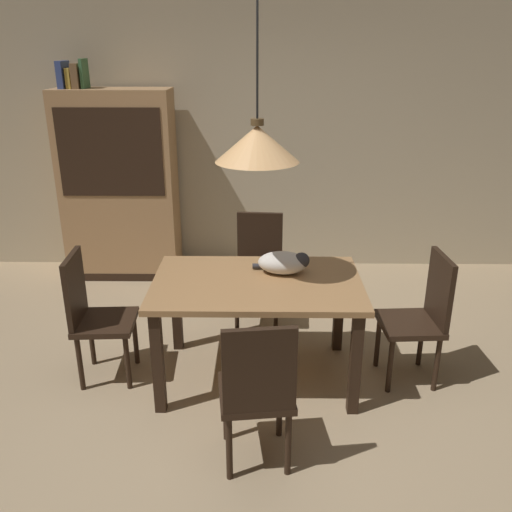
{
  "coord_description": "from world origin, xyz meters",
  "views": [
    {
      "loc": [
        0.05,
        -2.85,
        2.21
      ],
      "look_at": [
        0.01,
        0.64,
        0.85
      ],
      "focal_mm": 37.72,
      "sensor_mm": 36.0,
      "label": 1
    }
  ],
  "objects_px": {
    "dining_table": "(257,294)",
    "chair_near_front": "(257,389)",
    "cat_sleeping": "(284,263)",
    "book_blue_wide": "(63,75)",
    "pendant_lamp": "(257,143)",
    "book_yellow_short": "(71,78)",
    "chair_far_back": "(259,264)",
    "book_brown_thick": "(78,76)",
    "chair_left_side": "(93,312)",
    "hutch_bookcase": "(120,190)",
    "book_green_slim": "(84,73)",
    "chair_right_side": "(422,313)"
  },
  "relations": [
    {
      "from": "book_blue_wide",
      "to": "book_green_slim",
      "type": "relative_size",
      "value": 0.92
    },
    {
      "from": "hutch_bookcase",
      "to": "book_green_slim",
      "type": "relative_size",
      "value": 7.12
    },
    {
      "from": "cat_sleeping",
      "to": "book_yellow_short",
      "type": "height_order",
      "value": "book_yellow_short"
    },
    {
      "from": "dining_table",
      "to": "pendant_lamp",
      "type": "distance_m",
      "value": 1.01
    },
    {
      "from": "dining_table",
      "to": "book_brown_thick",
      "type": "relative_size",
      "value": 5.83
    },
    {
      "from": "chair_right_side",
      "to": "hutch_bookcase",
      "type": "xyz_separation_m",
      "value": [
        -2.5,
        1.88,
        0.38
      ]
    },
    {
      "from": "chair_left_side",
      "to": "book_yellow_short",
      "type": "xyz_separation_m",
      "value": [
        -0.6,
        1.89,
        1.43
      ]
    },
    {
      "from": "chair_right_side",
      "to": "book_yellow_short",
      "type": "distance_m",
      "value": 3.71
    },
    {
      "from": "book_brown_thick",
      "to": "book_blue_wide",
      "type": "bearing_deg",
      "value": 180.0
    },
    {
      "from": "chair_right_side",
      "to": "book_brown_thick",
      "type": "relative_size",
      "value": 3.88
    },
    {
      "from": "chair_near_front",
      "to": "book_blue_wide",
      "type": "distance_m",
      "value": 3.61
    },
    {
      "from": "dining_table",
      "to": "book_yellow_short",
      "type": "relative_size",
      "value": 7.0
    },
    {
      "from": "chair_left_side",
      "to": "book_green_slim",
      "type": "relative_size",
      "value": 3.58
    },
    {
      "from": "book_yellow_short",
      "to": "chair_right_side",
      "type": "bearing_deg",
      "value": -33.29
    },
    {
      "from": "chair_right_side",
      "to": "chair_near_front",
      "type": "distance_m",
      "value": 1.42
    },
    {
      "from": "book_yellow_short",
      "to": "book_green_slim",
      "type": "distance_m",
      "value": 0.14
    },
    {
      "from": "dining_table",
      "to": "chair_near_front",
      "type": "height_order",
      "value": "chair_near_front"
    },
    {
      "from": "chair_far_back",
      "to": "chair_left_side",
      "type": "distance_m",
      "value": 1.44
    },
    {
      "from": "chair_right_side",
      "to": "chair_near_front",
      "type": "bearing_deg",
      "value": -141.74
    },
    {
      "from": "dining_table",
      "to": "chair_near_front",
      "type": "relative_size",
      "value": 1.51
    },
    {
      "from": "chair_left_side",
      "to": "cat_sleeping",
      "type": "relative_size",
      "value": 2.38
    },
    {
      "from": "pendant_lamp",
      "to": "book_green_slim",
      "type": "xyz_separation_m",
      "value": [
        -1.6,
        1.88,
        0.32
      ]
    },
    {
      "from": "cat_sleeping",
      "to": "book_brown_thick",
      "type": "bearing_deg",
      "value": 136.65
    },
    {
      "from": "chair_near_front",
      "to": "book_brown_thick",
      "type": "bearing_deg",
      "value": 121.2
    },
    {
      "from": "book_blue_wide",
      "to": "book_green_slim",
      "type": "xyz_separation_m",
      "value": [
        0.19,
        0.0,
        0.01
      ]
    },
    {
      "from": "dining_table",
      "to": "cat_sleeping",
      "type": "distance_m",
      "value": 0.29
    },
    {
      "from": "chair_far_back",
      "to": "cat_sleeping",
      "type": "height_order",
      "value": "chair_far_back"
    },
    {
      "from": "book_brown_thick",
      "to": "chair_left_side",
      "type": "bearing_deg",
      "value": -74.19
    },
    {
      "from": "book_yellow_short",
      "to": "book_brown_thick",
      "type": "xyz_separation_m",
      "value": [
        0.07,
        0.0,
        0.02
      ]
    },
    {
      "from": "chair_right_side",
      "to": "book_blue_wide",
      "type": "height_order",
      "value": "book_blue_wide"
    },
    {
      "from": "chair_far_back",
      "to": "chair_left_side",
      "type": "height_order",
      "value": "same"
    },
    {
      "from": "book_blue_wide",
      "to": "chair_near_front",
      "type": "bearing_deg",
      "value": -56.81
    },
    {
      "from": "chair_near_front",
      "to": "book_yellow_short",
      "type": "xyz_separation_m",
      "value": [
        -1.74,
        2.76,
        1.43
      ]
    },
    {
      "from": "book_yellow_short",
      "to": "book_green_slim",
      "type": "relative_size",
      "value": 0.77
    },
    {
      "from": "chair_near_front",
      "to": "chair_left_side",
      "type": "bearing_deg",
      "value": 142.48
    },
    {
      "from": "book_brown_thick",
      "to": "book_green_slim",
      "type": "height_order",
      "value": "book_green_slim"
    },
    {
      "from": "chair_far_back",
      "to": "book_brown_thick",
      "type": "xyz_separation_m",
      "value": [
        -1.67,
        1.0,
        1.45
      ]
    },
    {
      "from": "chair_near_front",
      "to": "pendant_lamp",
      "type": "relative_size",
      "value": 0.72
    },
    {
      "from": "hutch_bookcase",
      "to": "book_yellow_short",
      "type": "xyz_separation_m",
      "value": [
        -0.36,
        0.0,
        1.05
      ]
    },
    {
      "from": "book_green_slim",
      "to": "hutch_bookcase",
      "type": "bearing_deg",
      "value": -0.38
    },
    {
      "from": "chair_left_side",
      "to": "hutch_bookcase",
      "type": "bearing_deg",
      "value": 97.45
    },
    {
      "from": "pendant_lamp",
      "to": "book_green_slim",
      "type": "distance_m",
      "value": 2.49
    },
    {
      "from": "book_brown_thick",
      "to": "pendant_lamp",
      "type": "bearing_deg",
      "value": -48.55
    },
    {
      "from": "dining_table",
      "to": "book_brown_thick",
      "type": "distance_m",
      "value": 2.83
    },
    {
      "from": "book_yellow_short",
      "to": "chair_far_back",
      "type": "bearing_deg",
      "value": -30.04
    },
    {
      "from": "chair_left_side",
      "to": "hutch_bookcase",
      "type": "distance_m",
      "value": 1.94
    },
    {
      "from": "chair_far_back",
      "to": "book_brown_thick",
      "type": "distance_m",
      "value": 2.43
    },
    {
      "from": "book_blue_wide",
      "to": "book_brown_thick",
      "type": "xyz_separation_m",
      "value": [
        0.13,
        0.0,
        -0.01
      ]
    },
    {
      "from": "dining_table",
      "to": "book_brown_thick",
      "type": "xyz_separation_m",
      "value": [
        -1.66,
        1.88,
        1.31
      ]
    },
    {
      "from": "hutch_bookcase",
      "to": "book_blue_wide",
      "type": "xyz_separation_m",
      "value": [
        -0.42,
        0.0,
        1.08
      ]
    }
  ]
}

